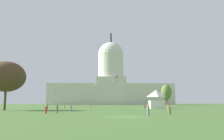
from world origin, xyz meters
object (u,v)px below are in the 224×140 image
(person_red_back_center, at_px, (46,110))
(kite_green_low, at_px, (124,81))
(capitol_building, at_px, (111,84))
(tree_west_far, at_px, (6,77))
(person_olive_mid_left, at_px, (170,110))
(kite_magenta_low, at_px, (156,91))
(tree_east_near, at_px, (166,92))
(kite_red_mid, at_px, (113,81))
(person_olive_front_right, at_px, (57,109))
(kite_pink_low, at_px, (119,79))
(person_orange_edge_east, at_px, (91,106))
(kite_white_high, at_px, (50,32))
(person_grey_lawn_far_right, at_px, (148,111))
(person_olive_mid_right, at_px, (47,107))
(person_tan_lawn_far_left, at_px, (168,107))
(kite_violet_low, at_px, (55,90))
(kite_black_low, at_px, (117,78))
(person_grey_near_tree_east, at_px, (71,108))
(event_tent, at_px, (156,99))
(person_maroon_front_left, at_px, (145,106))
(person_tan_near_tree_west, at_px, (64,106))

(person_red_back_center, xyz_separation_m, kite_green_low, (26.62, 126.82, 17.01))
(capitol_building, height_order, tree_west_far, capitol_building)
(person_olive_mid_left, height_order, kite_magenta_low, kite_magenta_low)
(tree_east_near, bearing_deg, capitol_building, 107.69)
(capitol_building, xyz_separation_m, tree_east_near, (28.87, -90.55, -11.53))
(person_red_back_center, height_order, kite_red_mid, kite_red_mid)
(person_olive_front_right, bearing_deg, kite_pink_low, -114.60)
(person_orange_edge_east, xyz_separation_m, kite_white_high, (-27.83, 48.25, 44.76))
(person_red_back_center, relative_size, kite_red_mid, 0.45)
(tree_east_near, bearing_deg, person_grey_lawn_far_right, -106.76)
(tree_west_far, relative_size, person_grey_lawn_far_right, 7.73)
(kite_pink_low, bearing_deg, person_orange_edge_east, 153.07)
(kite_pink_low, distance_m, kite_green_low, 39.90)
(person_olive_mid_right, height_order, kite_magenta_low, kite_magenta_low)
(person_olive_mid_left, height_order, kite_red_mid, kite_red_mid)
(kite_red_mid, relative_size, kite_pink_low, 1.44)
(person_red_back_center, distance_m, person_grey_lawn_far_right, 20.47)
(person_tan_lawn_far_left, height_order, kite_violet_low, kite_violet_low)
(kite_magenta_low, relative_size, kite_black_low, 0.38)
(person_olive_mid_right, relative_size, kite_green_low, 0.76)
(person_grey_near_tree_east, xyz_separation_m, kite_black_low, (14.85, 74.08, 14.92))
(event_tent, height_order, person_olive_mid_left, event_tent)
(kite_magenta_low, bearing_deg, person_grey_lawn_far_right, -75.00)
(event_tent, bearing_deg, person_grey_lawn_far_right, -104.25)
(person_red_back_center, bearing_deg, person_olive_mid_left, -50.73)
(capitol_building, bearing_deg, person_maroon_front_left, -86.79)
(person_maroon_front_left, height_order, person_tan_near_tree_west, person_tan_near_tree_west)
(kite_black_low, bearing_deg, kite_white_high, 160.29)
(capitol_building, distance_m, person_red_back_center, 179.41)
(kite_black_low, bearing_deg, person_red_back_center, -105.36)
(person_olive_mid_right, bearing_deg, kite_black_low, 119.81)
(capitol_building, distance_m, kite_red_mid, 34.42)
(person_tan_near_tree_west, height_order, person_olive_front_right, person_olive_front_right)
(kite_green_low, bearing_deg, person_olive_front_right, -104.82)
(kite_white_high, bearing_deg, event_tent, 173.68)
(person_tan_lawn_far_left, height_order, person_olive_front_right, person_tan_lawn_far_left)
(person_olive_mid_right, bearing_deg, person_maroon_front_left, 72.40)
(tree_west_far, xyz_separation_m, person_grey_near_tree_east, (18.58, -8.50, -8.21))
(kite_magenta_low, bearing_deg, person_red_back_center, -85.10)
(person_tan_near_tree_west, bearing_deg, person_olive_mid_right, 26.93)
(person_orange_edge_east, bearing_deg, tree_west_far, -46.96)
(tree_west_far, relative_size, person_maroon_front_left, 8.56)
(tree_east_near, height_order, person_orange_edge_east, tree_east_near)
(kite_pink_low, relative_size, kite_violet_low, 0.94)
(tree_east_near, distance_m, person_olive_mid_right, 80.00)
(person_red_back_center, bearing_deg, kite_white_high, 65.57)
(event_tent, relative_size, kite_white_high, 1.89)
(kite_magenta_low, distance_m, kite_pink_low, 30.55)
(person_orange_edge_east, bearing_deg, person_red_back_center, -18.98)
(person_grey_near_tree_east, bearing_deg, person_olive_mid_right, -146.74)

